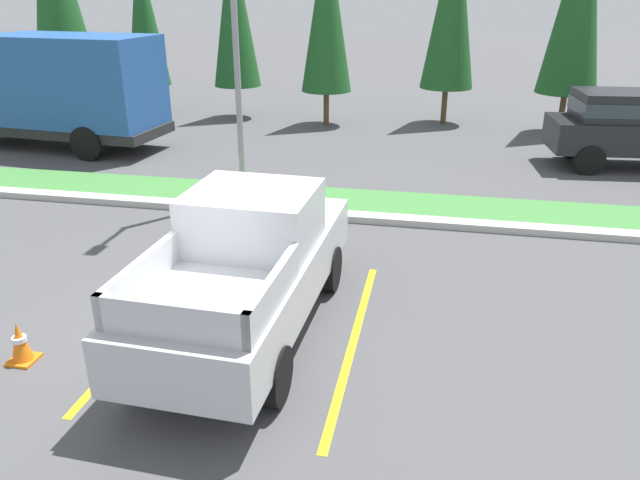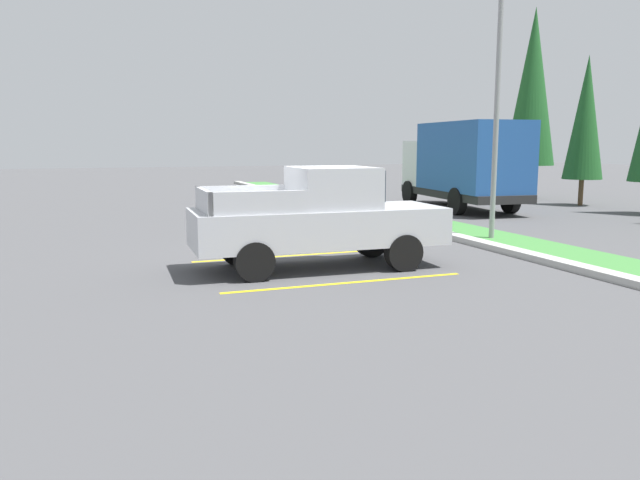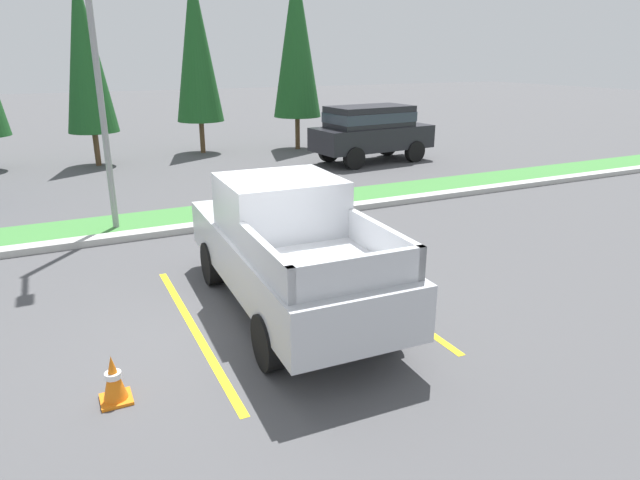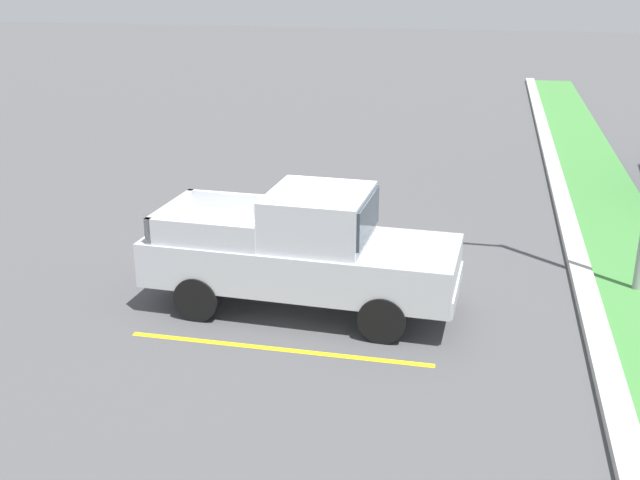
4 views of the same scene
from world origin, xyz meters
TOP-DOWN VIEW (x-y plane):
  - ground_plane at (0.00, 0.00)m, footprint 120.00×120.00m
  - parking_line_near at (-0.81, 0.17)m, footprint 0.12×4.80m
  - parking_line_far at (2.29, 0.17)m, footprint 0.12×4.80m
  - curb_strip at (0.00, 5.00)m, footprint 56.00×0.40m
  - grass_median at (0.00, 6.10)m, footprint 56.00×1.80m
  - pickup_truck_main at (0.74, 0.22)m, footprint 2.12×5.29m
  - suv_distant at (8.54, 10.65)m, footprint 4.75×2.28m
  - street_light at (-1.23, 5.75)m, footprint 0.24×1.49m
  - cypress_tree_right_inner at (-0.85, 14.49)m, footprint 1.77×1.77m
  - cypress_tree_rightmost at (3.36, 15.56)m, footprint 1.89×1.89m
  - cypress_tree_far_right at (7.32, 14.73)m, footprint 1.99×1.99m
  - traffic_cone at (-2.08, -1.24)m, footprint 0.36×0.36m

SIDE VIEW (x-z plane):
  - ground_plane at x=0.00m, z-range 0.00..0.00m
  - parking_line_near at x=-0.81m, z-range 0.00..0.01m
  - parking_line_far at x=2.29m, z-range 0.00..0.01m
  - grass_median at x=0.00m, z-range 0.00..0.06m
  - curb_strip at x=0.00m, z-range 0.00..0.15m
  - traffic_cone at x=-2.08m, z-range -0.01..0.59m
  - pickup_truck_main at x=0.74m, z-range -0.01..2.09m
  - suv_distant at x=8.54m, z-range 0.19..2.29m
  - cypress_tree_right_inner at x=-0.85m, z-range 0.60..7.42m
  - street_light at x=-1.23m, z-range 0.56..7.90m
  - cypress_tree_rightmost at x=3.36m, z-range 0.64..7.90m
  - cypress_tree_far_right at x=7.32m, z-range 0.68..8.35m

